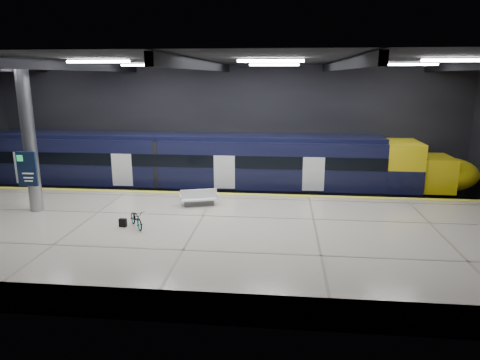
# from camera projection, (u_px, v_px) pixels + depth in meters

# --- Properties ---
(ground) EXTENTS (30.00, 30.00, 0.00)m
(ground) POSITION_uv_depth(u_px,v_px,m) (207.00, 230.00, 20.77)
(ground) COLOR black
(ground) RESTS_ON ground
(room_shell) EXTENTS (30.10, 16.10, 8.05)m
(room_shell) POSITION_uv_depth(u_px,v_px,m) (205.00, 112.00, 19.42)
(room_shell) COLOR black
(room_shell) RESTS_ON ground
(platform) EXTENTS (30.00, 11.00, 1.10)m
(platform) POSITION_uv_depth(u_px,v_px,m) (197.00, 239.00, 18.23)
(platform) COLOR beige
(platform) RESTS_ON ground
(safety_strip) EXTENTS (30.00, 0.40, 0.01)m
(safety_strip) POSITION_uv_depth(u_px,v_px,m) (216.00, 193.00, 23.17)
(safety_strip) COLOR yellow
(safety_strip) RESTS_ON platform
(rails) EXTENTS (30.00, 1.52, 0.16)m
(rails) POSITION_uv_depth(u_px,v_px,m) (223.00, 198.00, 26.07)
(rails) COLOR gray
(rails) RESTS_ON ground
(train) EXTENTS (29.40, 2.84, 3.79)m
(train) POSITION_uv_depth(u_px,v_px,m) (208.00, 166.00, 25.69)
(train) COLOR black
(train) RESTS_ON ground
(bench) EXTENTS (1.99, 1.27, 0.82)m
(bench) POSITION_uv_depth(u_px,v_px,m) (199.00, 200.00, 21.02)
(bench) COLOR #595B60
(bench) RESTS_ON platform
(bicycle) EXTENTS (1.28, 1.50, 0.78)m
(bicycle) POSITION_uv_depth(u_px,v_px,m) (136.00, 218.00, 17.95)
(bicycle) COLOR #99999E
(bicycle) RESTS_ON platform
(pannier_bag) EXTENTS (0.32, 0.22, 0.35)m
(pannier_bag) POSITION_uv_depth(u_px,v_px,m) (123.00, 223.00, 18.06)
(pannier_bag) COLOR black
(pannier_bag) RESTS_ON platform
(info_column) EXTENTS (0.90, 0.78, 6.90)m
(info_column) POSITION_uv_depth(u_px,v_px,m) (29.00, 140.00, 19.51)
(info_column) COLOR #9EA0A5
(info_column) RESTS_ON platform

